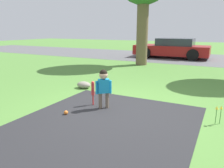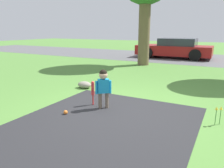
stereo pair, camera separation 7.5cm
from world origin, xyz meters
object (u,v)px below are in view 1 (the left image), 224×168
object	(u,v)px
child	(104,83)
sports_ball	(66,113)
parked_car	(172,48)
baseball_bat	(93,90)

from	to	relation	value
child	sports_ball	xyz separation A→B (m)	(-0.51, -0.70, -0.53)
child	sports_ball	world-z (taller)	child
sports_ball	parked_car	bearing A→B (deg)	91.08
baseball_bat	parked_car	xyz separation A→B (m)	(-0.38, 9.83, 0.22)
parked_car	baseball_bat	bearing A→B (deg)	91.08
sports_ball	baseball_bat	bearing A→B (deg)	76.90
baseball_bat	sports_ball	xyz separation A→B (m)	(-0.18, -0.77, -0.33)
child	parked_car	size ratio (longest dim) A/B	0.20
sports_ball	parked_car	xyz separation A→B (m)	(-0.20, 10.60, 0.54)
baseball_bat	sports_ball	size ratio (longest dim) A/B	6.50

